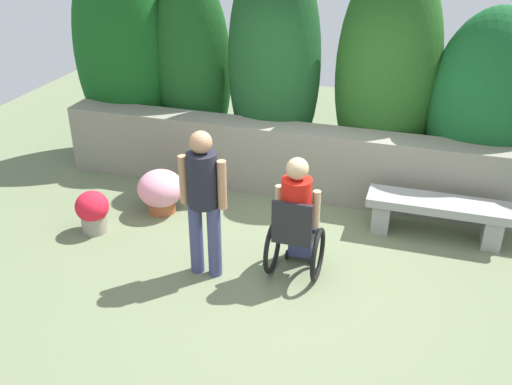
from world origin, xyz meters
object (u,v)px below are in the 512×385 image
(flower_pot_purple_near, at_px, (93,211))
(flower_pot_terracotta_by_wall, at_px, (161,191))
(person_standing_companion, at_px, (203,196))
(person_in_wheelchair, at_px, (297,220))
(stone_bench, at_px, (437,212))

(flower_pot_purple_near, xyz_separation_m, flower_pot_terracotta_by_wall, (0.55, 0.67, 0.02))
(person_standing_companion, distance_m, flower_pot_purple_near, 1.73)
(person_in_wheelchair, distance_m, person_standing_companion, 0.97)
(person_in_wheelchair, height_order, flower_pot_terracotta_by_wall, person_in_wheelchair)
(flower_pot_purple_near, height_order, flower_pot_terracotta_by_wall, flower_pot_terracotta_by_wall)
(person_standing_companion, relative_size, flower_pot_purple_near, 3.10)
(person_standing_companion, distance_m, flower_pot_terracotta_by_wall, 1.59)
(flower_pot_purple_near, bearing_deg, person_in_wheelchair, -2.55)
(person_standing_companion, bearing_deg, flower_pot_purple_near, 171.49)
(stone_bench, distance_m, person_in_wheelchair, 1.83)
(stone_bench, bearing_deg, flower_pot_terracotta_by_wall, -179.35)
(person_in_wheelchair, relative_size, flower_pot_terracotta_by_wall, 2.35)
(stone_bench, distance_m, flower_pot_purple_near, 3.96)
(flower_pot_terracotta_by_wall, bearing_deg, person_in_wheelchair, -22.31)
(person_standing_companion, xyz_separation_m, flower_pot_terracotta_by_wall, (-1.01, 1.06, -0.62))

